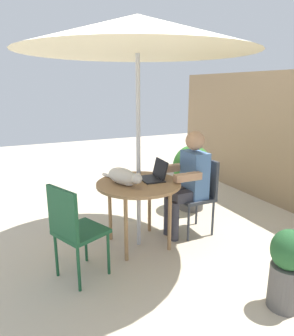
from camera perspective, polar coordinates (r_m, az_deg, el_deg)
ground_plane at (r=3.60m, az=-1.48°, el=-13.85°), size 14.00×14.00×0.00m
patio_table at (r=3.34m, az=-1.56°, el=-3.86°), size 0.91×0.91×0.73m
patio_umbrella at (r=3.20m, az=-1.77°, el=23.48°), size 2.32×2.32×2.39m
chair_occupied at (r=3.75m, az=9.72°, el=-3.94°), size 0.40×0.40×0.91m
chair_empty at (r=2.86m, az=-13.54°, el=-10.33°), size 0.53×0.53×0.91m
person_seated at (r=3.62m, az=7.77°, el=-1.78°), size 0.48×0.48×1.25m
laptop at (r=3.41m, az=1.63°, el=-1.08°), size 0.31×0.27×0.21m
cat at (r=3.24m, az=-4.31°, el=-1.62°), size 0.64×0.31×0.17m
potted_plant_near_fence at (r=2.77m, az=24.48°, el=-16.39°), size 0.29×0.29×0.68m
potted_plant_by_chair at (r=4.43m, az=8.31°, el=-0.87°), size 0.55×0.55×0.93m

